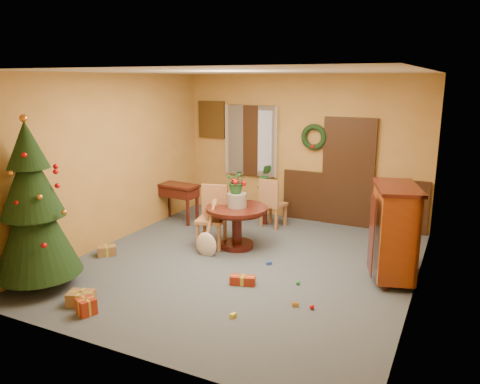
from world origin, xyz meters
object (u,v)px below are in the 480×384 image
Objects in this scene: dining_table at (237,219)px; writing_desk at (177,193)px; christmas_tree at (33,209)px; sideboard at (394,230)px; chair_near at (213,214)px.

dining_table is 1.94m from writing_desk.
christmas_tree is 4.95m from sideboard.
dining_table is at bearing 176.47° from sideboard.
chair_near is 1.17× the size of writing_desk.
sideboard is (4.30, 2.42, -0.39)m from christmas_tree.
chair_near reaches higher than dining_table.
christmas_tree reaches higher than sideboard.
christmas_tree is at bearing -124.15° from dining_table.
writing_desk is at bearing 90.00° from christmas_tree.
writing_desk is (-1.75, 0.85, 0.08)m from dining_table.
christmas_tree is at bearing -90.00° from writing_desk.
writing_desk is (-1.34, 0.95, 0.01)m from chair_near.
christmas_tree is (-1.34, -2.47, 0.56)m from chair_near.
dining_table is at bearing 14.83° from chair_near.
christmas_tree is at bearing -150.65° from sideboard.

